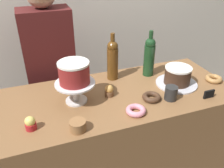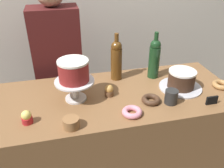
{
  "view_description": "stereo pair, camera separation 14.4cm",
  "coord_description": "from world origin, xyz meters",
  "px_view_note": "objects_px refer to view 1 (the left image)",
  "views": [
    {
      "loc": [
        -0.43,
        -1.17,
        1.76
      ],
      "look_at": [
        0.0,
        0.0,
        1.04
      ],
      "focal_mm": 38.06,
      "sensor_mm": 36.0,
      "label": 1
    },
    {
      "loc": [
        -0.29,
        -1.21,
        1.76
      ],
      "look_at": [
        0.0,
        0.0,
        1.04
      ],
      "focal_mm": 38.06,
      "sensor_mm": 36.0,
      "label": 2
    }
  ],
  "objects_px": {
    "white_layer_cake": "(74,73)",
    "cupcake_caramel": "(109,91)",
    "cake_stand_pedestal": "(75,89)",
    "price_sign_chalkboard": "(209,94)",
    "donut_pink": "(136,110)",
    "cookie_stack": "(78,126)",
    "coffee_cup_ceramic": "(171,93)",
    "cupcake_lemon": "(30,123)",
    "wine_bottle_amber": "(113,59)",
    "barista_figure": "(53,81)",
    "wine_bottle_green": "(149,56)",
    "chocolate_round_cake": "(178,75)",
    "donut_maple": "(214,79)",
    "donut_chocolate": "(152,97)"
  },
  "relations": [
    {
      "from": "donut_maple",
      "to": "price_sign_chalkboard",
      "type": "bearing_deg",
      "value": -137.48
    },
    {
      "from": "barista_figure",
      "to": "chocolate_round_cake",
      "type": "bearing_deg",
      "value": -36.32
    },
    {
      "from": "wine_bottle_green",
      "to": "donut_pink",
      "type": "relative_size",
      "value": 2.91
    },
    {
      "from": "white_layer_cake",
      "to": "donut_chocolate",
      "type": "distance_m",
      "value": 0.48
    },
    {
      "from": "cupcake_lemon",
      "to": "coffee_cup_ceramic",
      "type": "relative_size",
      "value": 0.87
    },
    {
      "from": "white_layer_cake",
      "to": "cupcake_caramel",
      "type": "height_order",
      "value": "white_layer_cake"
    },
    {
      "from": "price_sign_chalkboard",
      "to": "coffee_cup_ceramic",
      "type": "relative_size",
      "value": 0.82
    },
    {
      "from": "white_layer_cake",
      "to": "wine_bottle_green",
      "type": "relative_size",
      "value": 0.54
    },
    {
      "from": "donut_maple",
      "to": "cupcake_lemon",
      "type": "bearing_deg",
      "value": -175.76
    },
    {
      "from": "wine_bottle_amber",
      "to": "cupcake_caramel",
      "type": "relative_size",
      "value": 4.38
    },
    {
      "from": "wine_bottle_green",
      "to": "barista_figure",
      "type": "height_order",
      "value": "barista_figure"
    },
    {
      "from": "cake_stand_pedestal",
      "to": "coffee_cup_ceramic",
      "type": "relative_size",
      "value": 2.73
    },
    {
      "from": "wine_bottle_green",
      "to": "donut_chocolate",
      "type": "relative_size",
      "value": 2.91
    },
    {
      "from": "cake_stand_pedestal",
      "to": "price_sign_chalkboard",
      "type": "xyz_separation_m",
      "value": [
        0.77,
        -0.24,
        -0.06
      ]
    },
    {
      "from": "wine_bottle_green",
      "to": "cupcake_caramel",
      "type": "relative_size",
      "value": 4.38
    },
    {
      "from": "wine_bottle_green",
      "to": "donut_chocolate",
      "type": "height_order",
      "value": "wine_bottle_green"
    },
    {
      "from": "cake_stand_pedestal",
      "to": "price_sign_chalkboard",
      "type": "bearing_deg",
      "value": -17.34
    },
    {
      "from": "white_layer_cake",
      "to": "donut_pink",
      "type": "relative_size",
      "value": 1.58
    },
    {
      "from": "white_layer_cake",
      "to": "wine_bottle_green",
      "type": "distance_m",
      "value": 0.59
    },
    {
      "from": "donut_chocolate",
      "to": "price_sign_chalkboard",
      "type": "distance_m",
      "value": 0.35
    },
    {
      "from": "cake_stand_pedestal",
      "to": "cupcake_lemon",
      "type": "bearing_deg",
      "value": -148.31
    },
    {
      "from": "cupcake_lemon",
      "to": "cookie_stack",
      "type": "xyz_separation_m",
      "value": [
        0.22,
        -0.09,
        -0.01
      ]
    },
    {
      "from": "donut_pink",
      "to": "coffee_cup_ceramic",
      "type": "distance_m",
      "value": 0.26
    },
    {
      "from": "white_layer_cake",
      "to": "coffee_cup_ceramic",
      "type": "bearing_deg",
      "value": -17.66
    },
    {
      "from": "cake_stand_pedestal",
      "to": "donut_chocolate",
      "type": "xyz_separation_m",
      "value": [
        0.43,
        -0.14,
        -0.07
      ]
    },
    {
      "from": "price_sign_chalkboard",
      "to": "coffee_cup_ceramic",
      "type": "height_order",
      "value": "coffee_cup_ceramic"
    },
    {
      "from": "donut_pink",
      "to": "cookie_stack",
      "type": "bearing_deg",
      "value": -174.68
    },
    {
      "from": "price_sign_chalkboard",
      "to": "cake_stand_pedestal",
      "type": "bearing_deg",
      "value": 162.66
    },
    {
      "from": "coffee_cup_ceramic",
      "to": "barista_figure",
      "type": "height_order",
      "value": "barista_figure"
    },
    {
      "from": "cupcake_caramel",
      "to": "price_sign_chalkboard",
      "type": "bearing_deg",
      "value": -21.96
    },
    {
      "from": "cupcake_lemon",
      "to": "donut_chocolate",
      "type": "bearing_deg",
      "value": 2.58
    },
    {
      "from": "wine_bottle_green",
      "to": "cupcake_lemon",
      "type": "height_order",
      "value": "wine_bottle_green"
    },
    {
      "from": "cake_stand_pedestal",
      "to": "cupcake_lemon",
      "type": "relative_size",
      "value": 3.13
    },
    {
      "from": "chocolate_round_cake",
      "to": "wine_bottle_green",
      "type": "xyz_separation_m",
      "value": [
        -0.12,
        0.19,
        0.08
      ]
    },
    {
      "from": "donut_pink",
      "to": "price_sign_chalkboard",
      "type": "bearing_deg",
      "value": -1.55
    },
    {
      "from": "cake_stand_pedestal",
      "to": "chocolate_round_cake",
      "type": "distance_m",
      "value": 0.68
    },
    {
      "from": "cupcake_lemon",
      "to": "price_sign_chalkboard",
      "type": "bearing_deg",
      "value": -4.0
    },
    {
      "from": "cake_stand_pedestal",
      "to": "donut_maple",
      "type": "distance_m",
      "value": 0.95
    },
    {
      "from": "wine_bottle_green",
      "to": "donut_pink",
      "type": "height_order",
      "value": "wine_bottle_green"
    },
    {
      "from": "coffee_cup_ceramic",
      "to": "donut_pink",
      "type": "bearing_deg",
      "value": -167.97
    },
    {
      "from": "chocolate_round_cake",
      "to": "cookie_stack",
      "type": "relative_size",
      "value": 2.06
    },
    {
      "from": "wine_bottle_amber",
      "to": "cookie_stack",
      "type": "height_order",
      "value": "wine_bottle_amber"
    },
    {
      "from": "cookie_stack",
      "to": "coffee_cup_ceramic",
      "type": "bearing_deg",
      "value": 8.26
    },
    {
      "from": "donut_pink",
      "to": "price_sign_chalkboard",
      "type": "distance_m",
      "value": 0.48
    },
    {
      "from": "wine_bottle_amber",
      "to": "coffee_cup_ceramic",
      "type": "height_order",
      "value": "wine_bottle_amber"
    },
    {
      "from": "donut_pink",
      "to": "cookie_stack",
      "type": "height_order",
      "value": "cookie_stack"
    },
    {
      "from": "wine_bottle_amber",
      "to": "donut_maple",
      "type": "distance_m",
      "value": 0.71
    },
    {
      "from": "cake_stand_pedestal",
      "to": "barista_figure",
      "type": "bearing_deg",
      "value": 98.82
    },
    {
      "from": "cake_stand_pedestal",
      "to": "cupcake_caramel",
      "type": "bearing_deg",
      "value": -3.58
    },
    {
      "from": "cookie_stack",
      "to": "cupcake_lemon",
      "type": "bearing_deg",
      "value": 157.7
    }
  ]
}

